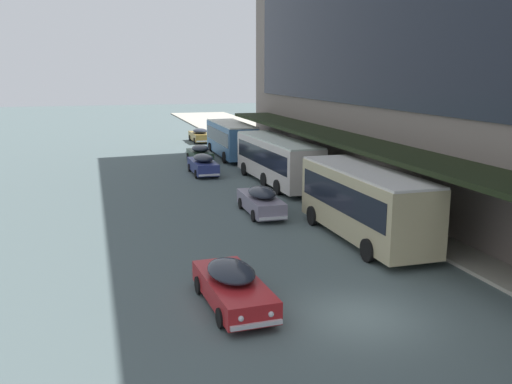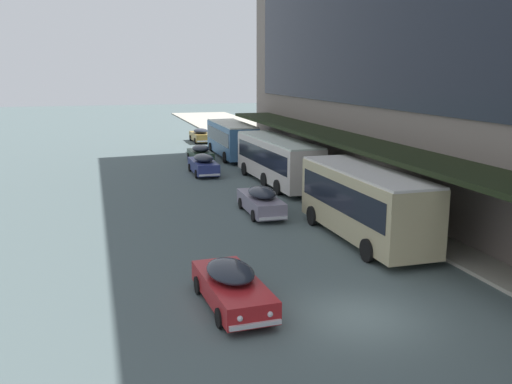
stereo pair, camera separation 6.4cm
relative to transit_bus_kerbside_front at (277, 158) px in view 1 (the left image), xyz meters
name	(u,v)px [view 1 (the left image)]	position (x,y,z in m)	size (l,w,h in m)	color
ground	(359,317)	(-4.35, -21.95, -1.84)	(240.00, 240.00, 0.00)	#4B5A5B
transit_bus_kerbside_front	(277,158)	(0.00, 0.00, 0.00)	(3.02, 11.48, 3.21)	beige
transit_bus_kerbside_rear	(364,200)	(-0.31, -14.13, 0.10)	(2.92, 9.45, 3.39)	tan
transit_bus_kerbside_far	(231,138)	(-0.19, 13.01, -0.01)	(2.91, 10.10, 3.19)	#396694
sedan_trailing_near	(233,286)	(-8.08, -19.91, -1.12)	(2.08, 5.03, 1.43)	#AF1E23
sedan_second_mid	(203,164)	(-4.33, 5.05, -1.05)	(1.79, 4.97, 1.61)	navy
sedan_second_near	(200,154)	(-3.43, 11.19, -1.10)	(1.85, 4.34, 1.50)	#233926
sedan_lead_near	(200,135)	(-0.84, 25.16, -1.08)	(1.94, 4.96, 1.53)	olive
sedan_far_back	(261,201)	(-3.57, -8.08, -1.07)	(1.81, 5.01, 1.57)	gray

